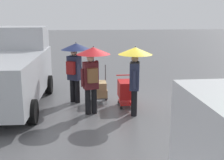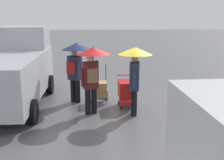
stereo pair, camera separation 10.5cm
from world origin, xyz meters
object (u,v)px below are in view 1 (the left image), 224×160
Objects in this scene: shopping_cart_vendor at (126,90)px; pedestrian_white_side at (92,65)px; hand_dolly_boxes at (100,90)px; cargo_van_parked_right at (13,71)px; pedestrian_pink_side at (75,59)px; pedestrian_black_side at (135,65)px.

shopping_cart_vendor is 1.65m from pedestrian_white_side.
hand_dolly_boxes is 1.61m from pedestrian_white_side.
pedestrian_white_side is at bearing 28.31° from shopping_cart_vendor.
pedestrian_pink_side is (-2.12, -0.01, 0.39)m from cargo_van_parked_right.
pedestrian_pink_side is (0.85, -0.10, 1.10)m from hand_dolly_boxes.
cargo_van_parked_right is 4.22m from pedestrian_black_side.
pedestrian_pink_side reaches higher than shopping_cart_vendor.
pedestrian_pink_side is 1.00× the size of pedestrian_black_side.
hand_dolly_boxes is at bearing -53.07° from pedestrian_black_side.
pedestrian_black_side is at bearing 99.44° from shopping_cart_vendor.
cargo_van_parked_right is at bearing -1.70° from hand_dolly_boxes.
shopping_cart_vendor is 1.31m from pedestrian_black_side.
pedestrian_black_side is 1.00× the size of pedestrian_white_side.
pedestrian_white_side is (1.29, -0.18, -0.01)m from pedestrian_black_side.
cargo_van_parked_right is 2.51× the size of pedestrian_pink_side.
shopping_cart_vendor is at bearing -80.56° from pedestrian_black_side.
cargo_van_parked_right is 3.06m from hand_dolly_boxes.
hand_dolly_boxes is (0.85, -0.51, -0.10)m from shopping_cart_vendor.
cargo_van_parked_right is at bearing -19.49° from pedestrian_black_side.
shopping_cart_vendor is at bearing 171.18° from cargo_van_parked_right.
cargo_van_parked_right is 4.11× the size of hand_dolly_boxes.
shopping_cart_vendor is 0.77× the size of hand_dolly_boxes.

